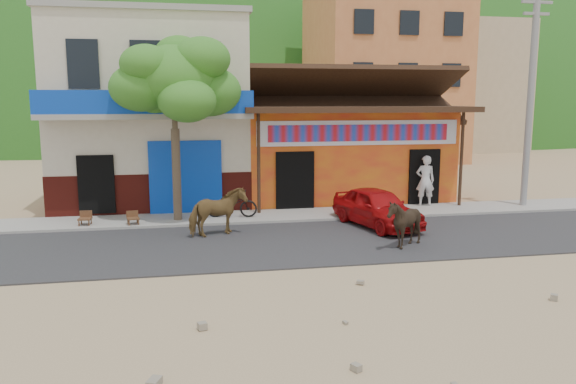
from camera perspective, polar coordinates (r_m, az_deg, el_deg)
name	(u,v)px	position (r m, az deg, el deg)	size (l,w,h in m)	color
ground	(367,266)	(14.12, 7.98, -7.41)	(120.00, 120.00, 0.00)	#9E825B
road	(339,240)	(16.41, 5.19, -4.89)	(60.00, 5.00, 0.04)	#28282B
sidewalk	(311,215)	(19.71, 2.40, -2.32)	(60.00, 2.00, 0.12)	gray
dance_club	(336,154)	(23.78, 4.94, 3.91)	(8.00, 6.00, 3.60)	orange
cafe_building	(152,114)	(22.82, -13.62, 7.74)	(7.00, 6.00, 7.00)	beige
apartment_front	(381,70)	(39.20, 9.48, 12.12)	(9.00, 9.00, 12.00)	#CC723F
apartment_rear	(461,87)	(48.31, 17.16, 10.11)	(8.00, 8.00, 10.00)	tan
hillside	(210,43)	(83.28, -7.93, 14.79)	(100.00, 40.00, 24.00)	#194C14
tree	(175,129)	(18.61, -11.40, 6.32)	(3.00, 3.00, 6.00)	#2D721E
utility_pole	(530,98)	(22.62, 23.41, 8.79)	(0.24, 0.24, 8.00)	gray
cow_tan	(218,212)	(16.76, -7.17, -2.04)	(0.77, 1.69, 1.43)	brown
cow_dark	(404,223)	(15.66, 11.71, -3.11)	(1.10, 1.24, 1.36)	black
red_car	(377,207)	(18.12, 9.02, -1.53)	(1.46, 3.64, 1.24)	#AB0C0E
scooter	(232,204)	(19.01, -5.75, -1.22)	(0.60, 1.72, 0.90)	black
pedestrian	(425,181)	(21.56, 13.77, 1.14)	(0.69, 0.45, 1.88)	silver
cafe_chair_left	(85,212)	(18.86, -19.97, -1.96)	(0.38, 0.38, 0.82)	#53281B
cafe_chair_right	(133,212)	(18.50, -15.49, -2.00)	(0.37, 0.37, 0.78)	#52291B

